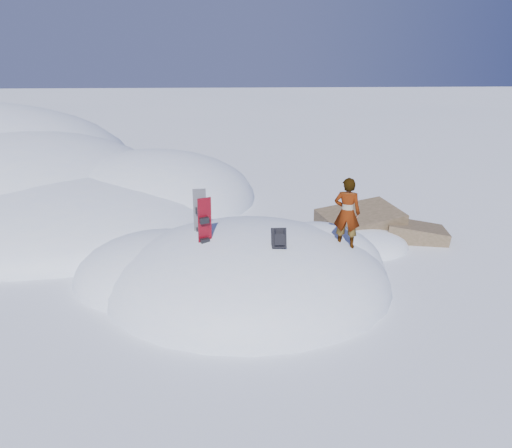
{
  "coord_description": "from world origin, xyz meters",
  "views": [
    {
      "loc": [
        -0.35,
        -11.07,
        5.61
      ],
      "look_at": [
        0.2,
        0.3,
        1.51
      ],
      "focal_mm": 35.0,
      "sensor_mm": 36.0,
      "label": 1
    }
  ],
  "objects_px": {
    "snowboard_red": "(205,233)",
    "snowboard_dark": "(200,222)",
    "backpack": "(279,238)",
    "person": "(347,213)"
  },
  "relations": [
    {
      "from": "backpack",
      "to": "snowboard_red",
      "type": "bearing_deg",
      "value": 166.16
    },
    {
      "from": "snowboard_red",
      "to": "snowboard_dark",
      "type": "height_order",
      "value": "snowboard_red"
    },
    {
      "from": "backpack",
      "to": "person",
      "type": "relative_size",
      "value": 0.32
    },
    {
      "from": "snowboard_red",
      "to": "person",
      "type": "relative_size",
      "value": 0.99
    },
    {
      "from": "snowboard_red",
      "to": "snowboard_dark",
      "type": "xyz_separation_m",
      "value": [
        -0.14,
        0.74,
        -0.01
      ]
    },
    {
      "from": "snowboard_dark",
      "to": "person",
      "type": "height_order",
      "value": "person"
    },
    {
      "from": "snowboard_red",
      "to": "person",
      "type": "bearing_deg",
      "value": -17.37
    },
    {
      "from": "snowboard_red",
      "to": "person",
      "type": "distance_m",
      "value": 3.35
    },
    {
      "from": "person",
      "to": "backpack",
      "type": "bearing_deg",
      "value": 44.35
    },
    {
      "from": "snowboard_dark",
      "to": "person",
      "type": "bearing_deg",
      "value": -10.37
    }
  ]
}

